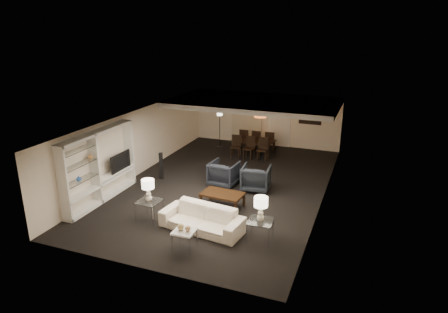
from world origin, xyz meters
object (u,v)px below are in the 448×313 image
Objects in this scene: armchair_right at (256,178)px; chair_nl at (236,147)px; table_lamp_left at (148,190)px; vase_amber at (90,156)px; chair_nm at (249,148)px; sofa at (202,219)px; floor_speaker at (161,166)px; side_table_right at (260,231)px; marble_table at (185,240)px; chair_nr at (262,149)px; armchair_left at (224,173)px; television at (118,161)px; vase_blue at (79,178)px; dining_table at (253,147)px; chair_fl at (245,139)px; table_lamp_right at (261,209)px; chair_fm at (257,140)px; coffee_table at (222,200)px; side_table_left at (150,210)px; floor_lamp at (220,129)px; chair_fr at (270,141)px; pendant_light at (260,114)px.

chair_nl is at bearing -65.19° from armchair_right.
table_lamp_left is 2.32m from vase_amber.
vase_amber is 0.17× the size of chair_nm.
floor_speaker is (-3.01, 3.03, 0.17)m from sofa.
table_lamp_left is (-3.40, 0.00, 0.64)m from side_table_right.
marble_table is at bearing -87.01° from chair_nl.
armchair_left is at bearing -102.96° from chair_nr.
television reaches higher than chair_nl.
armchair_right is 3.39m from chair_nm.
dining_table is at bearing 66.51° from vase_blue.
marble_table is 5.12m from floor_speaker.
chair_fl is (2.63, 8.09, -0.66)m from vase_blue.
table_lamp_right is 4.12× the size of vase_blue.
chair_fm is at bearing -79.95° from armchair_right.
television reaches higher than chair_nr.
chair_nl is 1.00× the size of chair_fl.
chair_fm reaches higher than marble_table.
coffee_table is 4.35m from vase_amber.
armchair_right is 4.82m from chair_fl.
chair_nr is (1.64, 6.45, 0.17)m from side_table_left.
vase_amber is at bearing 172.70° from side_table_left.
chair_nm is at bearing -32.34° from floor_lamp.
armchair_left is 3.22m from chair_nl.
dining_table is (2.34, 4.07, -0.19)m from floor_speaker.
marble_table is at bearing -78.32° from chair_nm.
side_table_left is at bearing 84.27° from chair_fm.
armchair_right is 1.79× the size of marble_table.
armchair_left is at bearing 77.70° from chair_fr.
television reaches higher than side_table_right.
chair_nr reaches higher than dining_table.
armchair_right is 4.05m from table_lamp_left.
coffee_table is at bearing 113.98° from armchair_left.
armchair_right is 5.55m from vase_amber.
television is at bearing -131.43° from chair_nr.
armchair_right is 1.49× the size of side_table_left.
chair_fl is at bearing -76.98° from armchair_left.
chair_nl is 1.00× the size of chair_fm.
chair_fl and chair_fm have the same top height.
pendant_light is 1.49m from chair_nr.
chair_nr is (-0.06, 7.55, 0.21)m from marble_table.
chair_nr reaches higher than coffee_table.
table_lamp_right reaches higher than sofa.
television is at bearing 88.70° from vase_amber.
dining_table is (-0.66, 5.50, 0.09)m from coffee_table.
side_table_right is 8.66m from floor_lamp.
chair_nm and chair_fl have the same top height.
chair_nm is 1.00× the size of chair_fm.
table_lamp_left is 0.71× the size of chair_fl.
table_lamp_right is 8.64m from floor_lamp.
side_table_left is 6.53m from chair_nm.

